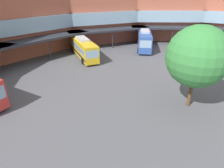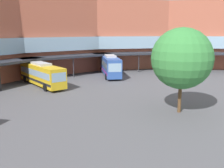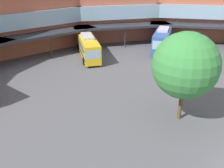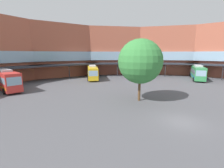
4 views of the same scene
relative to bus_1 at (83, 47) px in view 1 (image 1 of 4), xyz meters
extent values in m
cube|color=#AD5942|center=(24.63, -4.29, 5.65)|extent=(16.79, 18.13, 14.98)
cube|color=#8CADC6|center=(24.17, -4.68, 4.15)|extent=(15.74, 16.87, 2.62)
cube|color=#282B33|center=(20.84, -7.55, 1.91)|extent=(15.27, 16.83, 0.40)
cylinder|color=#2D2D33|center=(19.63, -8.59, 0.04)|extent=(0.20, 0.20, 3.74)
cube|color=#AD5942|center=(11.10, 5.89, 5.65)|extent=(19.55, 13.28, 14.98)
cube|color=#8CADC6|center=(10.85, 5.34, 4.15)|extent=(17.95, 12.71, 2.62)
cube|color=#282B33|center=(9.02, 1.34, 1.91)|extent=(18.72, 11.46, 0.40)
cylinder|color=#2D2D33|center=(8.35, -0.11, 0.04)|extent=(0.20, 0.20, 3.74)
cube|color=#AD5942|center=(-5.43, 9.50, 5.65)|extent=(18.76, 6.00, 14.98)
cube|color=#8CADC6|center=(-5.43, 8.90, 4.15)|extent=(16.88, 6.24, 2.62)
cube|color=#282B33|center=(-5.43, 4.50, 1.91)|extent=(18.76, 4.00, 0.40)
cylinder|color=#2D2D33|center=(-5.43, 2.90, 0.04)|extent=(0.20, 0.20, 3.74)
cylinder|color=black|center=(-17.79, -6.56, -1.29)|extent=(0.52, 1.14, 1.10)
cube|color=gold|center=(0.01, 0.01, -0.03)|extent=(7.46, 12.08, 2.92)
cube|color=#8CADC6|center=(0.01, 0.01, 0.32)|extent=(7.19, 11.44, 0.93)
cube|color=black|center=(0.01, 0.01, -0.85)|extent=(7.38, 11.87, 0.35)
cube|color=#8CADC6|center=(-2.59, -5.45, 0.32)|extent=(2.00, 1.04, 1.28)
cube|color=#B2B2B7|center=(0.01, 0.01, 1.61)|extent=(3.44, 4.71, 0.36)
cylinder|color=black|center=(-0.67, -4.26, -1.29)|extent=(0.74, 1.12, 1.10)
cylinder|color=black|center=(-2.88, -3.21, -1.29)|extent=(0.74, 1.12, 1.10)
cylinder|color=black|center=(2.90, 3.24, -1.29)|extent=(0.74, 1.12, 1.10)
cylinder|color=black|center=(0.68, 4.29, -1.29)|extent=(0.74, 1.12, 1.10)
cube|color=#338C4C|center=(22.17, -16.81, 0.05)|extent=(10.54, 8.42, 3.06)
cube|color=#8CADC6|center=(22.17, -16.81, 0.41)|extent=(10.02, 8.07, 0.98)
cube|color=#267FBF|center=(22.17, -16.81, -0.81)|extent=(10.37, 8.31, 0.37)
cube|color=#8CADC6|center=(17.64, -20.01, 0.41)|extent=(1.32, 1.80, 1.35)
cube|color=#B2B2B7|center=(22.17, -16.81, 1.76)|extent=(4.27, 3.70, 0.36)
cylinder|color=black|center=(19.76, -19.99, -1.29)|extent=(1.07, 0.88, 1.10)
cylinder|color=black|center=(18.37, -18.02, -1.29)|extent=(1.07, 0.88, 1.10)
cylinder|color=black|center=(25.98, -15.61, -1.29)|extent=(1.07, 0.88, 1.10)
cylinder|color=black|center=(24.58, -13.63, -1.29)|extent=(1.07, 0.88, 1.10)
cube|color=#2D519E|center=(12.76, -5.48, 0.14)|extent=(10.79, 8.66, 3.26)
cube|color=#8CADC6|center=(12.76, -5.48, 0.53)|extent=(10.26, 8.31, 1.04)
cube|color=purple|center=(12.76, -5.48, -0.77)|extent=(10.62, 8.55, 0.39)
cube|color=#8CADC6|center=(8.14, -8.74, 0.53)|extent=(1.39, 1.90, 1.43)
cube|color=#B2B2B7|center=(12.76, -5.48, 1.95)|extent=(4.38, 3.82, 0.36)
cylinder|color=black|center=(10.33, -8.76, -1.29)|extent=(1.07, 0.88, 1.10)
cylinder|color=black|center=(8.86, -6.68, -1.29)|extent=(1.07, 0.88, 1.10)
cylinder|color=black|center=(16.67, -4.28, -1.29)|extent=(1.07, 0.88, 1.10)
cylinder|color=black|center=(15.20, -2.20, -1.29)|extent=(1.07, 0.88, 1.10)
cylinder|color=brown|center=(-3.90, -22.31, 0.15)|extent=(0.36, 0.36, 3.96)
sphere|color=#38843D|center=(-3.90, -22.31, 3.85)|extent=(6.26, 6.26, 6.26)
camera|label=1|loc=(-23.32, -28.27, 9.82)|focal=31.05mm
camera|label=2|loc=(-30.38, -27.87, 6.57)|focal=41.35mm
camera|label=3|loc=(-22.84, -35.14, 12.09)|focal=40.66mm
camera|label=4|loc=(-19.72, -38.67, 4.97)|focal=25.53mm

